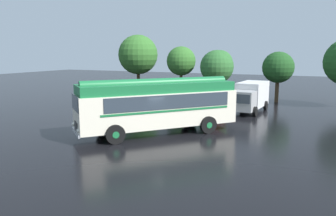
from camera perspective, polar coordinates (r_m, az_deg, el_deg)
ground_plane at (r=20.52m, az=-3.10°, el=-4.63°), size 120.00×120.00×0.00m
vintage_bus at (r=20.40m, az=-1.81°, el=0.73°), size 8.45×9.22×3.49m
car_near_left at (r=32.48m, az=0.16°, el=2.19°), size 2.30×4.36×1.66m
car_mid_left at (r=31.58m, az=4.98°, el=1.94°), size 2.29×4.36×1.66m
car_mid_right at (r=30.28m, az=9.13°, el=1.53°), size 2.18×4.31×1.66m
box_van at (r=29.16m, az=14.10°, el=2.07°), size 2.66×5.89×2.50m
tree_far_left at (r=40.10m, az=-5.15°, el=9.22°), size 4.75×4.75×7.18m
tree_left_of_centre at (r=36.96m, az=2.37°, el=8.24°), size 3.26×3.26×5.75m
tree_centre at (r=35.23m, az=8.66°, el=7.29°), size 3.55×3.55×5.34m
tree_right_of_centre at (r=35.16m, az=18.61°, el=6.67°), size 3.17×3.17×5.16m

